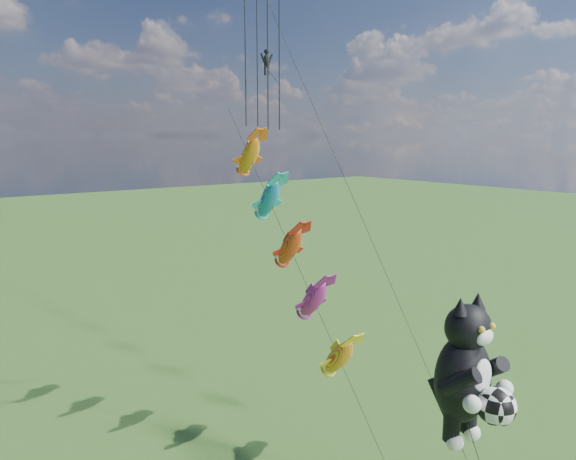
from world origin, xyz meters
TOP-DOWN VIEW (x-y plane):
  - cat_kite_rig at (5.44, -1.94)m, footprint 2.48×4.11m
  - fish_windsock_rig at (8.11, 11.55)m, footprint 1.71×15.94m
  - parafoil_rig at (9.32, 15.03)m, footprint 2.20×17.49m

SIDE VIEW (x-z plane):
  - cat_kite_rig at x=5.44m, z-range 2.71..13.51m
  - fish_windsock_rig at x=8.11m, z-range 1.10..18.80m
  - parafoil_rig at x=9.32m, z-range 7.43..34.07m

